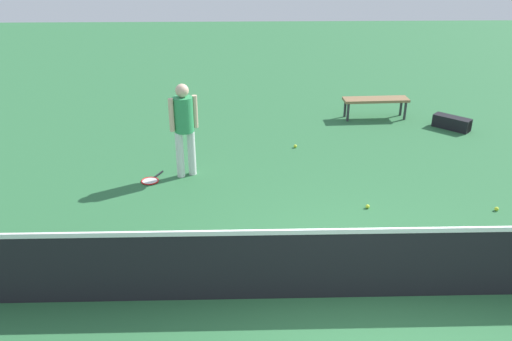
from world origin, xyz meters
TOP-DOWN VIEW (x-y plane):
  - ground_plane at (0.00, 0.00)m, footprint 40.00×40.00m
  - court_net at (0.00, 0.00)m, footprint 10.09×0.09m
  - player_near_side at (2.41, -3.53)m, footprint 0.51×0.45m
  - tennis_racket_near_player at (3.04, -3.31)m, footprint 0.42×0.60m
  - tennis_ball_near_player at (-0.60, -2.21)m, footprint 0.07×0.07m
  - tennis_ball_by_net at (-2.63, -2.08)m, footprint 0.07×0.07m
  - tennis_ball_midcourt at (0.33, -4.77)m, footprint 0.07×0.07m
  - courtside_bench at (-1.69, -6.53)m, footprint 1.52×0.47m
  - equipment_bag at (-3.27, -5.75)m, footprint 0.78×0.75m

SIDE VIEW (x-z plane):
  - ground_plane at x=0.00m, z-range 0.00..0.00m
  - tennis_racket_near_player at x=3.04m, z-range 0.00..0.03m
  - tennis_ball_near_player at x=-0.60m, z-range 0.00..0.07m
  - tennis_ball_by_net at x=-2.63m, z-range 0.00..0.07m
  - tennis_ball_midcourt at x=0.33m, z-range 0.00..0.07m
  - equipment_bag at x=-3.27m, z-range 0.00..0.28m
  - courtside_bench at x=-1.69m, z-range 0.18..0.66m
  - court_net at x=0.00m, z-range -0.03..1.04m
  - player_near_side at x=2.41m, z-range 0.16..1.86m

